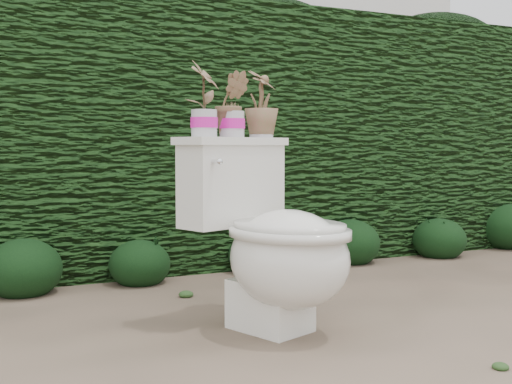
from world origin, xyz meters
name	(u,v)px	position (x,y,z in m)	size (l,w,h in m)	color
ground	(289,321)	(0.00, 0.00, 0.00)	(60.00, 60.00, 0.00)	gray
hedge	(173,137)	(0.00, 1.60, 0.80)	(8.00, 1.00, 1.60)	#204717
house_wall	(113,49)	(0.60, 6.00, 2.00)	(8.00, 3.50, 4.00)	silver
toilet	(274,243)	(-0.12, -0.10, 0.36)	(0.66, 0.79, 0.78)	silver
potted_plant_left	(204,100)	(-0.35, 0.07, 0.92)	(0.16, 0.10, 0.29)	#267C2D
potted_plant_center	(232,106)	(-0.21, 0.13, 0.91)	(0.14, 0.12, 0.26)	#267C2D
potted_plant_right	(261,106)	(-0.04, 0.19, 0.92)	(0.16, 0.16, 0.28)	#267C2D
liriope_clump_2	(23,263)	(-0.97, 1.01, 0.15)	(0.39, 0.39, 0.31)	black
liriope_clump_3	(140,259)	(-0.38, 1.02, 0.13)	(0.33, 0.33, 0.27)	black
liriope_clump_4	(256,249)	(0.33, 1.05, 0.13)	(0.33, 0.33, 0.26)	black
liriope_clump_5	(350,239)	(1.00, 1.07, 0.15)	(0.38, 0.38, 0.31)	black
liriope_clump_6	(439,235)	(1.67, 1.00, 0.14)	(0.36, 0.36, 0.29)	black
liriope_clump_7	(508,224)	(2.40, 1.10, 0.18)	(0.44, 0.44, 0.35)	black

